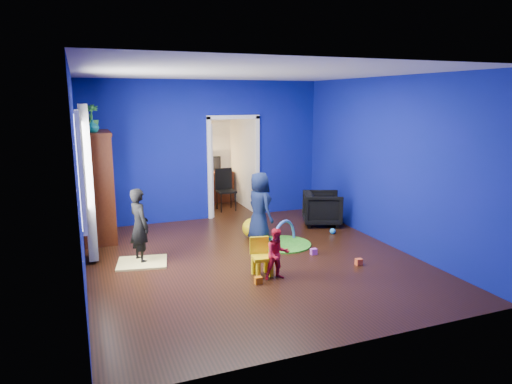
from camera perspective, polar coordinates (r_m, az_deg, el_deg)
name	(u,v)px	position (r m, az deg, el deg)	size (l,w,h in m)	color
floor	(253,260)	(7.36, -0.40, -8.48)	(5.00, 5.50, 0.01)	black
ceiling	(253,73)	(6.92, -0.43, 14.69)	(5.00, 5.50, 0.01)	white
wall_back	(206,151)	(9.59, -6.28, 5.12)	(5.00, 0.02, 2.90)	navy
wall_front	(352,211)	(4.58, 11.91, -2.35)	(5.00, 0.02, 2.90)	navy
wall_left	(78,181)	(6.55, -21.32, 1.31)	(0.02, 5.50, 2.90)	navy
wall_right	(388,162)	(8.21, 16.16, 3.62)	(0.02, 5.50, 2.90)	navy
alcove	(221,154)	(10.61, -4.35, 4.70)	(1.00, 1.75, 2.50)	silver
armchair	(322,208)	(9.35, 8.30, -2.04)	(0.72, 0.74, 0.68)	black
child_black	(139,226)	(7.34, -14.36, -4.08)	(0.43, 0.28, 1.18)	black
child_navy	(260,207)	(8.12, 0.45, -1.91)	(0.61, 0.40, 1.26)	#0F1637
toddler_red	(277,254)	(6.51, 2.69, -7.76)	(0.36, 0.28, 0.74)	#B6132A
vase	(93,126)	(8.26, -19.75, 7.76)	(0.21, 0.21, 0.22)	#0D5A6E
potted_plant	(91,117)	(8.78, -19.92, 8.76)	(0.26, 0.26, 0.47)	#338D35
tv_armoire	(96,186)	(8.69, -19.32, 0.70)	(0.58, 1.14, 1.96)	#3C130A
crt_tv	(99,184)	(8.69, -19.08, 0.98)	(0.46, 0.70, 0.54)	silver
yellow_blanket	(142,263)	(7.42, -14.04, -8.56)	(0.75, 0.60, 0.03)	#F2E07A
hopper_ball	(252,228)	(8.45, -0.50, -4.51)	(0.36, 0.36, 0.36)	yellow
kid_chair	(262,259)	(6.67, 0.79, -8.37)	(0.28, 0.28, 0.50)	yellow
play_mat	(283,244)	(8.08, 3.45, -6.53)	(0.97, 0.97, 0.03)	#3A9321
toy_arch	(283,244)	(8.08, 3.45, -6.48)	(0.86, 0.86, 0.05)	#3F8CD8
window_left	(79,170)	(6.88, -21.28, 2.63)	(0.03, 0.95, 1.55)	white
curtain	(88,183)	(7.47, -20.25, 1.03)	(0.14, 0.42, 2.40)	slate
doorway	(233,168)	(9.81, -2.84, 2.97)	(1.16, 0.10, 2.10)	white
study_desk	(214,187)	(11.35, -5.21, 0.68)	(0.88, 0.44, 0.75)	#3D140A
desk_monitor	(213,163)	(11.37, -5.44, 3.63)	(0.40, 0.05, 0.32)	black
desk_lamp	(202,165)	(11.25, -6.72, 3.41)	(0.14, 0.14, 0.14)	#FFD88C
folding_chair	(226,190)	(10.43, -3.76, 0.19)	(0.40, 0.40, 0.92)	black
book_shelf	(212,119)	(11.26, -5.53, 9.02)	(0.88, 0.24, 0.04)	white
toy_0	(359,262)	(7.31, 12.73, -8.52)	(0.10, 0.08, 0.10)	#F25728
toy_1	(333,231)	(8.82, 9.56, -4.82)	(0.11, 0.11, 0.11)	#289CE2
toy_2	(258,280)	(6.46, 0.29, -10.99)	(0.10, 0.08, 0.10)	orange
toy_3	(275,247)	(7.82, 2.34, -6.84)	(0.11, 0.11, 0.11)	green
toy_4	(314,252)	(7.65, 7.22, -7.40)	(0.10, 0.08, 0.10)	#BB47BD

